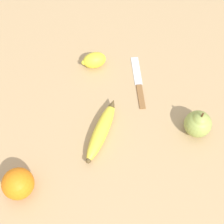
# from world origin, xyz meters

# --- Properties ---
(ground_plane) EXTENTS (3.00, 3.00, 0.00)m
(ground_plane) POSITION_xyz_m (0.00, 0.00, 0.00)
(ground_plane) COLOR tan
(banana) EXTENTS (0.06, 0.19, 0.04)m
(banana) POSITION_xyz_m (0.03, 0.00, 0.02)
(banana) COLOR yellow
(banana) RESTS_ON ground_plane
(orange) EXTENTS (0.08, 0.08, 0.08)m
(orange) POSITION_xyz_m (0.14, 0.22, 0.04)
(orange) COLOR orange
(orange) RESTS_ON ground_plane
(pear) EXTENTS (0.07, 0.07, 0.09)m
(pear) POSITION_xyz_m (-0.18, -0.12, 0.04)
(pear) COLOR #99A84C
(pear) RESTS_ON ground_plane
(lemon) EXTENTS (0.08, 0.08, 0.05)m
(lemon) POSITION_xyz_m (0.16, -0.19, 0.02)
(lemon) COLOR yellow
(lemon) RESTS_ON ground_plane
(paring_knife) EXTENTS (0.11, 0.17, 0.01)m
(paring_knife) POSITION_xyz_m (0.01, -0.19, 0.00)
(paring_knife) COLOR silver
(paring_knife) RESTS_ON ground_plane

